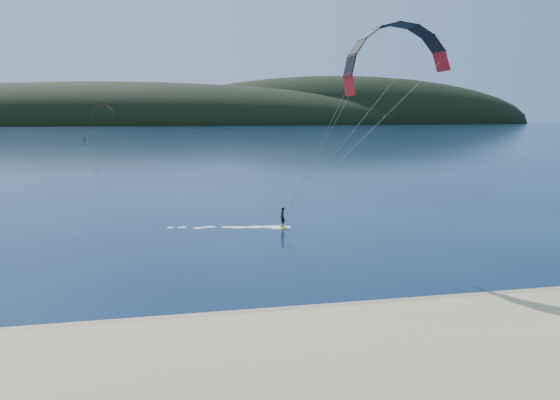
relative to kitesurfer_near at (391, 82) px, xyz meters
name	(u,v)px	position (x,y,z in m)	size (l,w,h in m)	color
ground	(261,361)	(-13.97, -20.24, -12.47)	(1800.00, 1800.00, 0.00)	#061333
wet_sand	(245,320)	(-13.97, -15.74, -12.42)	(220.00, 2.50, 0.10)	#997959
headland	(169,124)	(-13.33, 725.05, -12.47)	(1200.00, 310.00, 140.00)	black
kitesurfer_near	(391,82)	(0.00, 0.00, 0.00)	(23.02, 8.80, 16.33)	yellow
kitesurfer_far	(103,115)	(-40.65, 174.28, -2.02)	(12.29, 6.51, 13.16)	yellow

